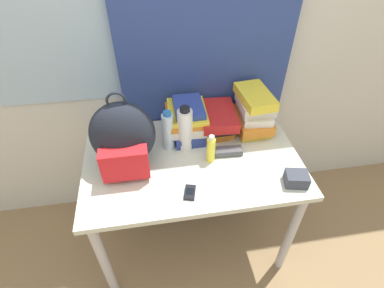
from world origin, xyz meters
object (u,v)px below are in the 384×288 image
(sunscreen_bottle, at_px, (211,149))
(cell_phone, at_px, (190,192))
(water_bottle, at_px, (168,131))
(book_stack_center, at_px, (216,120))
(sports_bottle, at_px, (185,129))
(backpack, at_px, (123,137))
(camera_pouch, at_px, (296,179))
(book_stack_right, at_px, (253,111))
(sunglasses_case, at_px, (228,151))
(book_stack_left, at_px, (187,120))

(sunscreen_bottle, distance_m, cell_phone, 0.26)
(water_bottle, bearing_deg, book_stack_center, 19.51)
(book_stack_center, distance_m, sports_bottle, 0.23)
(backpack, xyz_separation_m, book_stack_center, (0.51, 0.19, -0.10))
(backpack, height_order, camera_pouch, backpack)
(backpack, height_order, water_bottle, backpack)
(book_stack_right, bearing_deg, book_stack_center, 179.09)
(book_stack_center, distance_m, water_bottle, 0.31)
(backpack, relative_size, book_stack_right, 1.48)
(sports_bottle, xyz_separation_m, sunscreen_bottle, (0.11, -0.13, -0.05))
(sports_bottle, distance_m, camera_pouch, 0.61)
(sports_bottle, bearing_deg, cell_phone, -94.62)
(sunscreen_bottle, distance_m, sunglasses_case, 0.12)
(book_stack_left, bearing_deg, sunglasses_case, -47.57)
(book_stack_center, xyz_separation_m, sports_bottle, (-0.20, -0.11, 0.05))
(book_stack_center, xyz_separation_m, camera_pouch, (0.29, -0.46, -0.04))
(sunscreen_bottle, relative_size, cell_phone, 1.76)
(sunscreen_bottle, height_order, camera_pouch, sunscreen_bottle)
(book_stack_left, bearing_deg, sunscreen_bottle, -69.87)
(book_stack_center, xyz_separation_m, water_bottle, (-0.29, -0.10, 0.04))
(book_stack_left, relative_size, camera_pouch, 2.42)
(book_stack_left, bearing_deg, backpack, -150.73)
(book_stack_right, distance_m, water_bottle, 0.51)
(book_stack_center, distance_m, cell_phone, 0.50)
(sports_bottle, bearing_deg, sunglasses_case, -23.67)
(sunscreen_bottle, bearing_deg, water_bottle, 146.13)
(sunscreen_bottle, relative_size, camera_pouch, 1.36)
(book_stack_left, xyz_separation_m, book_stack_center, (0.17, -0.00, -0.02))
(camera_pouch, bearing_deg, book_stack_right, 100.03)
(water_bottle, xyz_separation_m, sunglasses_case, (0.31, -0.11, -0.10))
(book_stack_right, relative_size, sunglasses_case, 1.86)
(backpack, xyz_separation_m, camera_pouch, (0.80, -0.27, -0.14))
(book_stack_center, xyz_separation_m, book_stack_right, (0.21, -0.00, 0.04))
(book_stack_left, distance_m, sports_bottle, 0.12)
(sunglasses_case, bearing_deg, book_stack_right, 46.71)
(sunscreen_bottle, height_order, cell_phone, sunscreen_bottle)
(backpack, distance_m, cell_phone, 0.42)
(camera_pouch, bearing_deg, water_bottle, 148.17)
(backpack, height_order, book_stack_center, backpack)
(book_stack_right, distance_m, sports_bottle, 0.42)
(book_stack_left, distance_m, camera_pouch, 0.66)
(book_stack_right, relative_size, water_bottle, 1.19)
(backpack, bearing_deg, sports_bottle, 13.67)
(camera_pouch, bearing_deg, book_stack_center, 122.52)
(water_bottle, distance_m, camera_pouch, 0.69)
(book_stack_left, relative_size, cell_phone, 3.15)
(book_stack_right, relative_size, sunscreen_bottle, 1.72)
(book_stack_right, xyz_separation_m, sunscreen_bottle, (-0.29, -0.23, -0.04))
(book_stack_center, xyz_separation_m, sunglasses_case, (0.02, -0.21, -0.06))
(sunglasses_case, bearing_deg, sunscreen_bottle, -162.86)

